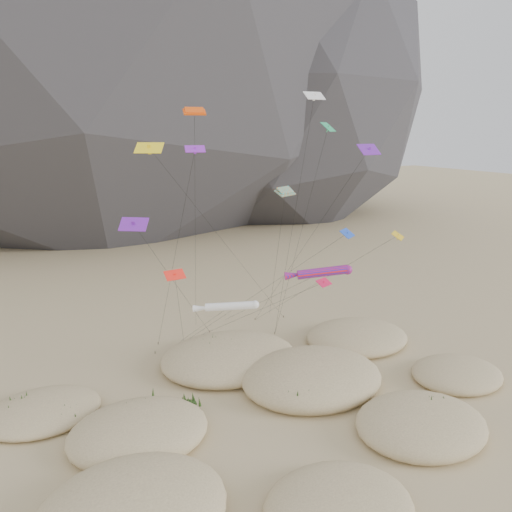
{
  "coord_description": "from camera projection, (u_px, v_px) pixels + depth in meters",
  "views": [
    {
      "loc": [
        -21.42,
        -33.69,
        25.76
      ],
      "look_at": [
        1.12,
        12.0,
        12.81
      ],
      "focal_mm": 35.0,
      "sensor_mm": 36.0,
      "label": 1
    }
  ],
  "objects": [
    {
      "name": "delta_kites",
      "position": [
        272.0,
        190.0,
        50.29
      ],
      "size": [
        30.1,
        19.52,
        29.61
      ],
      "color": "#163FC0",
      "rests_on": "ground"
    },
    {
      "name": "dune_grass",
      "position": [
        261.0,
        399.0,
        47.4
      ],
      "size": [
        42.47,
        30.18,
        1.6
      ],
      "color": "black",
      "rests_on": "ground"
    },
    {
      "name": "multi_parafoil",
      "position": [
        285.0,
        194.0,
        50.55
      ],
      "size": [
        8.07,
        16.92,
        20.17
      ],
      "color": "#DB5A17",
      "rests_on": "ground"
    },
    {
      "name": "rainbow_tube_kite",
      "position": [
        320.0,
        272.0,
        50.65
      ],
      "size": [
        6.61,
        21.24,
        12.45
      ],
      "color": "#FF1A1A",
      "rests_on": "ground"
    },
    {
      "name": "orange_parafoil",
      "position": [
        194.0,
        116.0,
        50.35
      ],
      "size": [
        4.43,
        11.71,
        27.98
      ],
      "color": "#DE470B",
      "rests_on": "ground"
    },
    {
      "name": "ground",
      "position": [
        304.0,
        425.0,
        44.81
      ],
      "size": [
        500.0,
        500.0,
        0.0
      ],
      "primitive_type": "plane",
      "color": "#CCB789",
      "rests_on": "ground"
    },
    {
      "name": "kite_stakes",
      "position": [
        221.0,
        334.0,
        64.41
      ],
      "size": [
        19.49,
        5.69,
        0.3
      ],
      "color": "#3F2D1E",
      "rests_on": "ground"
    },
    {
      "name": "white_tube_kite",
      "position": [
        227.0,
        306.0,
        49.43
      ],
      "size": [
        6.03,
        14.88,
        9.39
      ],
      "color": "silver",
      "rests_on": "ground"
    },
    {
      "name": "dunes",
      "position": [
        274.0,
        397.0,
        48.0
      ],
      "size": [
        50.33,
        35.79,
        3.91
      ],
      "color": "#CCB789",
      "rests_on": "ground"
    }
  ]
}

